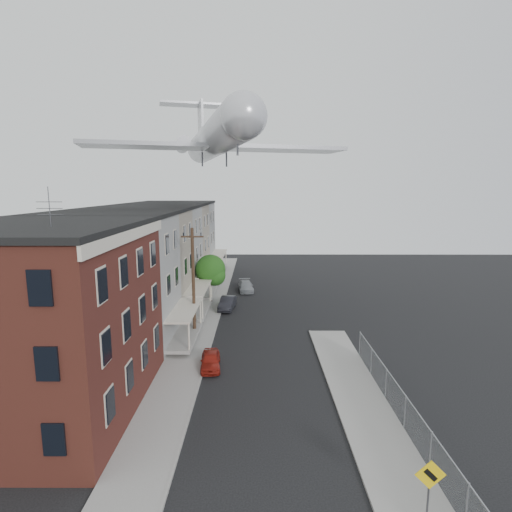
{
  "coord_description": "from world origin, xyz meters",
  "views": [
    {
      "loc": [
        -0.4,
        -13.44,
        12.03
      ],
      "look_at": [
        -0.49,
        8.33,
        8.37
      ],
      "focal_mm": 28.0,
      "sensor_mm": 36.0,
      "label": 1
    }
  ],
  "objects_px": {
    "car_mid": "(227,303)",
    "airplane": "(215,138)",
    "warning_sign": "(429,484)",
    "utility_pole": "(193,281)",
    "car_far": "(246,286)",
    "street_tree": "(212,271)",
    "car_near": "(211,360)"
  },
  "relations": [
    {
      "from": "car_near",
      "to": "airplane",
      "type": "xyz_separation_m",
      "value": [
        -0.9,
        13.77,
        16.25
      ]
    },
    {
      "from": "street_tree",
      "to": "car_near",
      "type": "relative_size",
      "value": 1.6
    },
    {
      "from": "car_mid",
      "to": "airplane",
      "type": "xyz_separation_m",
      "value": [
        -1.04,
        0.29,
        16.17
      ]
    },
    {
      "from": "car_far",
      "to": "airplane",
      "type": "distance_m",
      "value": 17.86
    },
    {
      "from": "street_tree",
      "to": "warning_sign",
      "type": "bearing_deg",
      "value": -69.42
    },
    {
      "from": "street_tree",
      "to": "car_far",
      "type": "xyz_separation_m",
      "value": [
        3.47,
        4.93,
        -2.86
      ]
    },
    {
      "from": "street_tree",
      "to": "airplane",
      "type": "height_order",
      "value": "airplane"
    },
    {
      "from": "warning_sign",
      "to": "street_tree",
      "type": "bearing_deg",
      "value": 110.58
    },
    {
      "from": "warning_sign",
      "to": "car_near",
      "type": "distance_m",
      "value": 16.08
    },
    {
      "from": "car_far",
      "to": "airplane",
      "type": "height_order",
      "value": "airplane"
    },
    {
      "from": "warning_sign",
      "to": "utility_pole",
      "type": "xyz_separation_m",
      "value": [
        -11.2,
        19.03,
        2.79
      ]
    },
    {
      "from": "car_near",
      "to": "car_mid",
      "type": "distance_m",
      "value": 13.48
    },
    {
      "from": "car_mid",
      "to": "airplane",
      "type": "height_order",
      "value": "airplane"
    },
    {
      "from": "car_near",
      "to": "car_mid",
      "type": "bearing_deg",
      "value": 83.95
    },
    {
      "from": "utility_pole",
      "to": "street_tree",
      "type": "height_order",
      "value": "utility_pole"
    },
    {
      "from": "utility_pole",
      "to": "warning_sign",
      "type": "bearing_deg",
      "value": -59.52
    },
    {
      "from": "street_tree",
      "to": "utility_pole",
      "type": "bearing_deg",
      "value": -91.89
    },
    {
      "from": "warning_sign",
      "to": "car_far",
      "type": "distance_m",
      "value": 34.7
    },
    {
      "from": "car_far",
      "to": "airplane",
      "type": "relative_size",
      "value": 0.15
    },
    {
      "from": "car_mid",
      "to": "airplane",
      "type": "distance_m",
      "value": 16.2
    },
    {
      "from": "car_far",
      "to": "warning_sign",
      "type": "bearing_deg",
      "value": -84.01
    },
    {
      "from": "car_far",
      "to": "street_tree",
      "type": "bearing_deg",
      "value": -131.51
    },
    {
      "from": "utility_pole",
      "to": "car_far",
      "type": "height_order",
      "value": "utility_pole"
    },
    {
      "from": "street_tree",
      "to": "car_far",
      "type": "distance_m",
      "value": 6.67
    },
    {
      "from": "street_tree",
      "to": "car_mid",
      "type": "distance_m",
      "value": 4.09
    },
    {
      "from": "warning_sign",
      "to": "utility_pole",
      "type": "relative_size",
      "value": 0.31
    },
    {
      "from": "warning_sign",
      "to": "utility_pole",
      "type": "distance_m",
      "value": 22.25
    },
    {
      "from": "street_tree",
      "to": "car_far",
      "type": "height_order",
      "value": "street_tree"
    },
    {
      "from": "warning_sign",
      "to": "airplane",
      "type": "relative_size",
      "value": 0.1
    },
    {
      "from": "utility_pole",
      "to": "car_far",
      "type": "distance_m",
      "value": 15.86
    },
    {
      "from": "airplane",
      "to": "car_mid",
      "type": "bearing_deg",
      "value": -15.34
    },
    {
      "from": "warning_sign",
      "to": "airplane",
      "type": "xyz_separation_m",
      "value": [
        -10.1,
        26.89,
        14.92
      ]
    }
  ]
}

